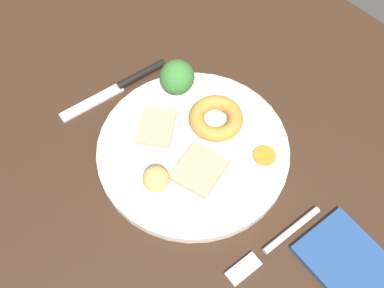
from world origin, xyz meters
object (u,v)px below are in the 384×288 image
(roast_potato_left, at_px, (155,177))
(broccoli_floret, at_px, (177,77))
(dinner_plate, at_px, (192,150))
(fork, at_px, (272,246))
(knife, at_px, (124,84))
(meat_slice_main, at_px, (199,170))
(yorkshire_pudding, at_px, (216,118))
(meat_slice_under, at_px, (156,127))
(carrot_coin_front, at_px, (264,155))
(folded_napkin, at_px, (347,261))

(roast_potato_left, relative_size, broccoli_floret, 0.64)
(broccoli_floret, bearing_deg, roast_potato_left, 127.95)
(dinner_plate, height_order, roast_potato_left, roast_potato_left)
(fork, distance_m, knife, 0.33)
(meat_slice_main, height_order, roast_potato_left, roast_potato_left)
(dinner_plate, relative_size, yorkshire_pudding, 3.48)
(fork, bearing_deg, broccoli_floret, -100.51)
(meat_slice_under, bearing_deg, knife, -9.95)
(carrot_coin_front, bearing_deg, broccoli_floret, 4.40)
(roast_potato_left, distance_m, fork, 0.17)
(meat_slice_main, distance_m, meat_slice_under, 0.09)
(knife, height_order, folded_napkin, knife)
(yorkshire_pudding, relative_size, fork, 0.51)
(yorkshire_pudding, distance_m, fork, 0.20)
(carrot_coin_front, relative_size, broccoli_floret, 0.55)
(meat_slice_main, bearing_deg, fork, -179.96)
(broccoli_floret, height_order, knife, broccoli_floret)
(meat_slice_under, relative_size, roast_potato_left, 1.71)
(broccoli_floret, bearing_deg, fork, 164.99)
(meat_slice_main, relative_size, folded_napkin, 0.60)
(meat_slice_under, bearing_deg, dinner_plate, -164.70)
(meat_slice_main, bearing_deg, roast_potato_left, 64.77)
(carrot_coin_front, bearing_deg, meat_slice_under, 30.78)
(meat_slice_under, distance_m, folded_napkin, 0.31)
(roast_potato_left, xyz_separation_m, carrot_coin_front, (-0.07, -0.14, -0.01))
(meat_slice_main, height_order, folded_napkin, meat_slice_main)
(broccoli_floret, bearing_deg, dinner_plate, 149.84)
(meat_slice_main, relative_size, broccoli_floret, 1.13)
(meat_slice_main, relative_size, fork, 0.43)
(knife, bearing_deg, yorkshire_pudding, 115.47)
(meat_slice_main, height_order, knife, meat_slice_main)
(meat_slice_under, distance_m, yorkshire_pudding, 0.09)
(meat_slice_main, bearing_deg, meat_slice_under, -1.17)
(dinner_plate, height_order, folded_napkin, dinner_plate)
(dinner_plate, xyz_separation_m, yorkshire_pudding, (0.01, -0.05, 0.02))
(meat_slice_under, distance_m, knife, 0.11)
(yorkshire_pudding, height_order, carrot_coin_front, yorkshire_pudding)
(dinner_plate, distance_m, carrot_coin_front, 0.10)
(yorkshire_pudding, xyz_separation_m, roast_potato_left, (-0.02, 0.13, 0.01))
(carrot_coin_front, bearing_deg, meat_slice_main, 62.44)
(carrot_coin_front, bearing_deg, yorkshire_pudding, 6.89)
(meat_slice_main, bearing_deg, dinner_plate, -27.42)
(meat_slice_under, bearing_deg, roast_potato_left, 139.18)
(broccoli_floret, distance_m, knife, 0.10)
(yorkshire_pudding, bearing_deg, meat_slice_main, 120.72)
(broccoli_floret, xyz_separation_m, folded_napkin, (-0.34, 0.02, -0.04))
(broccoli_floret, bearing_deg, yorkshire_pudding, -178.26)
(carrot_coin_front, height_order, broccoli_floret, broccoli_floret)
(meat_slice_under, relative_size, broccoli_floret, 1.09)
(meat_slice_main, distance_m, folded_napkin, 0.22)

